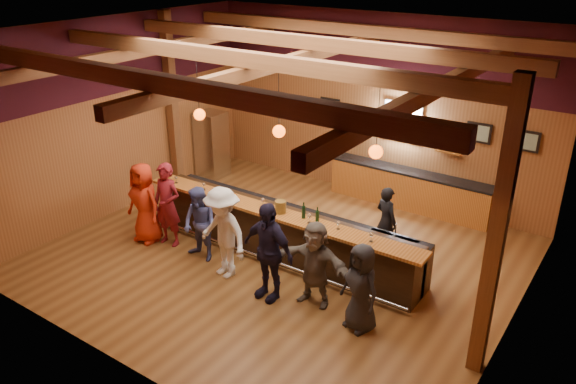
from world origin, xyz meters
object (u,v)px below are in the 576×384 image
customer_navy (268,251)px  bottle_a (304,212)px  customer_brown (315,264)px  customer_redvest (167,205)px  customer_dark (361,288)px  customer_orange (144,203)px  ice_bucket (281,207)px  customer_white (223,233)px  back_bar_cabinet (409,189)px  customer_denim (200,224)px  stainless_fridge (212,144)px  bar_counter (285,232)px  bartender (386,221)px

customer_navy → bottle_a: (-0.01, 1.17, 0.30)m
customer_brown → customer_redvest: bearing=175.1°
customer_dark → customer_orange: bearing=-161.6°
customer_brown → ice_bucket: 1.59m
customer_white → bottle_a: 1.58m
customer_dark → ice_bucket: 2.55m
customer_white → customer_dark: customer_white is taller
customer_brown → back_bar_cabinet: bearing=89.4°
customer_orange → customer_denim: customer_orange is taller
customer_white → bottle_a: size_ratio=5.58×
back_bar_cabinet → customer_brown: (0.22, -4.67, 0.32)m
bottle_a → back_bar_cabinet: bearing=81.6°
stainless_fridge → customer_redvest: 3.91m
customer_white → customer_brown: (1.91, 0.21, -0.12)m
customer_denim → customer_dark: 3.72m
bar_counter → customer_orange: (-2.80, -1.18, 0.36)m
customer_denim → bartender: size_ratio=1.05×
bartender → customer_dark: bearing=128.0°
bar_counter → bartender: bartender is taller
customer_redvest → customer_white: size_ratio=0.99×
customer_orange → customer_denim: 1.51m
customer_orange → bar_counter: bearing=24.5°
customer_brown → ice_bucket: customer_brown is taller
ice_bucket → customer_dark: bearing=-23.4°
back_bar_cabinet → bartender: 2.43m
customer_white → customer_navy: 1.13m
customer_redvest → customer_denim: size_ratio=1.17×
bar_counter → bottle_a: size_ratio=19.16×
bar_counter → customer_denim: bearing=-139.8°
customer_brown → stainless_fridge: bearing=143.9°
customer_orange → customer_navy: customer_navy is taller
customer_redvest → customer_brown: size_ratio=1.14×
customer_redvest → ice_bucket: (2.40, 0.71, 0.32)m
back_bar_cabinet → ice_bucket: size_ratio=16.41×
bar_counter → stainless_fridge: (-4.12, 2.45, 0.38)m
customer_brown → customer_dark: bearing=-14.0°
customer_navy → ice_bucket: customer_navy is taller
back_bar_cabinet → customer_navy: (-0.56, -4.98, 0.46)m
stainless_fridge → customer_orange: size_ratio=1.02×
customer_white → bottle_a: (1.12, 1.06, 0.32)m
customer_redvest → customer_dark: customer_redvest is taller
stainless_fridge → ice_bucket: (4.23, -2.74, 0.33)m
back_bar_cabinet → customer_redvest: bearing=-127.2°
customer_brown → ice_bucket: (-1.30, 0.81, 0.43)m
customer_orange → ice_bucket: customer_orange is taller
back_bar_cabinet → customer_white: size_ratio=2.18×
customer_navy → stainless_fridge: bearing=146.1°
customer_white → customer_navy: customer_navy is taller
customer_brown → customer_dark: (1.01, -0.19, -0.02)m
customer_orange → ice_bucket: (2.91, 0.88, 0.35)m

